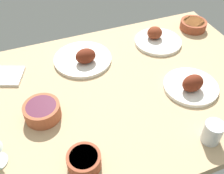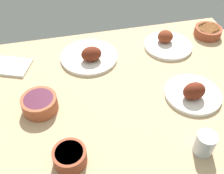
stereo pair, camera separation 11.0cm
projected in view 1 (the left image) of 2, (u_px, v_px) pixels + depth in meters
The scene contains 9 objects.
dining_table at pixel (112, 94), 113.03cm from camera, with size 140.00×90.00×4.00cm, color tan.
plate_center_main at pixel (84, 58), 124.15cm from camera, with size 26.86×26.86×8.31cm.
plate_near_viewer at pixel (157, 39), 135.63cm from camera, with size 23.63×23.63×7.52cm.
plate_far_side at pixel (191, 85), 110.61cm from camera, with size 22.85×22.85×8.82cm.
bowl_potatoes at pixel (84, 160), 84.77cm from camera, with size 11.04×11.04×5.45cm.
bowl_onions at pixel (42, 111), 99.37cm from camera, with size 13.65×13.65×5.94cm.
bowl_soup at pixel (193, 25), 144.28cm from camera, with size 13.84×13.84×4.62cm.
water_tumbler at pixel (212, 132), 91.19cm from camera, with size 6.67×6.67×8.27cm, color silver.
folded_napkin at pixel (3, 76), 117.28cm from camera, with size 16.76×12.39×1.20cm, color white.
Camera 1 is at (28.70, 73.79, 82.72)cm, focal length 42.88 mm.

